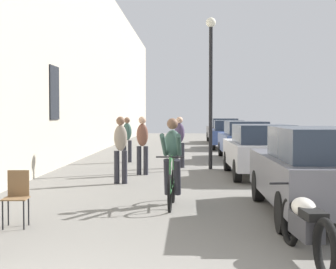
# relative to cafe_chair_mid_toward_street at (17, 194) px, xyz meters

# --- Properties ---
(building_facade_left) EXTENTS (0.54, 68.00, 8.42)m
(building_facade_left) POSITION_rel_cafe_chair_mid_toward_street_xyz_m (-1.79, 10.29, 3.69)
(building_facade_left) COLOR #B7AD99
(building_facade_left) RESTS_ON ground_plane
(cafe_chair_mid_toward_street) EXTENTS (0.41, 0.41, 0.89)m
(cafe_chair_mid_toward_street) POSITION_rel_cafe_chair_mid_toward_street_xyz_m (0.00, 0.00, 0.00)
(cafe_chair_mid_toward_street) COLOR black
(cafe_chair_mid_toward_street) RESTS_ON ground_plane
(cyclist_on_bicycle) EXTENTS (0.52, 1.76, 1.74)m
(cyclist_on_bicycle) POSITION_rel_cafe_chair_mid_toward_street_xyz_m (2.41, 2.00, 0.29)
(cyclist_on_bicycle) COLOR black
(cyclist_on_bicycle) RESTS_ON ground_plane
(pedestrian_near) EXTENTS (0.35, 0.25, 1.73)m
(pedestrian_near) POSITION_rel_cafe_chair_mid_toward_street_xyz_m (0.99, 5.14, 0.46)
(pedestrian_near) COLOR #26262D
(pedestrian_near) RESTS_ON ground_plane
(pedestrian_mid) EXTENTS (0.35, 0.25, 1.72)m
(pedestrian_mid) POSITION_rel_cafe_chair_mid_toward_street_xyz_m (1.38, 7.10, 0.45)
(pedestrian_mid) COLOR #26262D
(pedestrian_mid) RESTS_ON ground_plane
(pedestrian_far) EXTENTS (0.37, 0.28, 1.70)m
(pedestrian_far) POSITION_rel_cafe_chair_mid_toward_street_xyz_m (2.44, 9.17, 0.44)
(pedestrian_far) COLOR #26262D
(pedestrian_far) RESTS_ON ground_plane
(pedestrian_furthest) EXTENTS (0.36, 0.27, 1.67)m
(pedestrian_furthest) POSITION_rel_cafe_chair_mid_toward_street_xyz_m (0.46, 11.06, 0.43)
(pedestrian_furthest) COLOR #26262D
(pedestrian_furthest) RESTS_ON ground_plane
(street_lamp) EXTENTS (0.32, 0.32, 4.90)m
(street_lamp) POSITION_rel_cafe_chair_mid_toward_street_xyz_m (3.45, 8.77, 2.59)
(street_lamp) COLOR black
(street_lamp) RESTS_ON ground_plane
(parked_car_nearest) EXTENTS (1.88, 4.41, 1.57)m
(parked_car_nearest) POSITION_rel_cafe_chair_mid_toward_street_xyz_m (4.99, 0.99, 0.30)
(parked_car_nearest) COLOR #595960
(parked_car_nearest) RESTS_ON ground_plane
(parked_car_second) EXTENTS (1.84, 4.24, 1.50)m
(parked_car_second) POSITION_rel_cafe_chair_mid_toward_street_xyz_m (4.79, 6.80, 0.26)
(parked_car_second) COLOR #B7B7BC
(parked_car_second) RESTS_ON ground_plane
(parked_car_third) EXTENTS (1.86, 4.28, 1.51)m
(parked_car_third) POSITION_rel_cafe_chair_mid_toward_street_xyz_m (4.95, 12.47, 0.27)
(parked_car_third) COLOR #384C84
(parked_car_third) RESTS_ON ground_plane
(parked_car_fourth) EXTENTS (1.85, 4.19, 1.47)m
(parked_car_fourth) POSITION_rel_cafe_chair_mid_toward_street_xyz_m (4.80, 18.75, 0.25)
(parked_car_fourth) COLOR #384C84
(parked_car_fourth) RESTS_ON ground_plane
(parked_car_fifth) EXTENTS (1.94, 4.35, 1.53)m
(parked_car_fifth) POSITION_rel_cafe_chair_mid_toward_street_xyz_m (4.93, 24.52, 0.27)
(parked_car_fifth) COLOR #595960
(parked_car_fifth) RESTS_ON ground_plane
(parked_motorcycle) EXTENTS (0.62, 2.15, 0.92)m
(parked_motorcycle) POSITION_rel_cafe_chair_mid_toward_street_xyz_m (4.18, -1.68, -0.11)
(parked_motorcycle) COLOR black
(parked_motorcycle) RESTS_ON ground_plane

